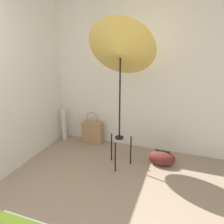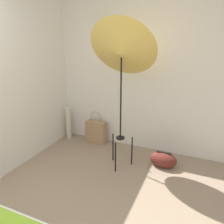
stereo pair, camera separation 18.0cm
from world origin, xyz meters
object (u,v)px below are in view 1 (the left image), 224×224
Objects in this scene: photo_umbrella at (120,52)px; duffel_bag at (162,158)px; paper_roll at (64,124)px; tote_bag at (92,132)px.

photo_umbrella reaches higher than duffel_bag.
paper_roll is at bearing 170.95° from duffel_bag.
tote_bag is 1.35m from duffel_bag.
tote_bag is at bearing 141.19° from photo_umbrella.
photo_umbrella is 1.94m from paper_roll.
photo_umbrella is at bearing -159.56° from duffel_bag.
photo_umbrella is 3.49× the size of tote_bag.
duffel_bag is 1.92m from paper_roll.
tote_bag is 0.99× the size of paper_roll.
paper_roll is (-1.88, 0.30, 0.18)m from duffel_bag.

